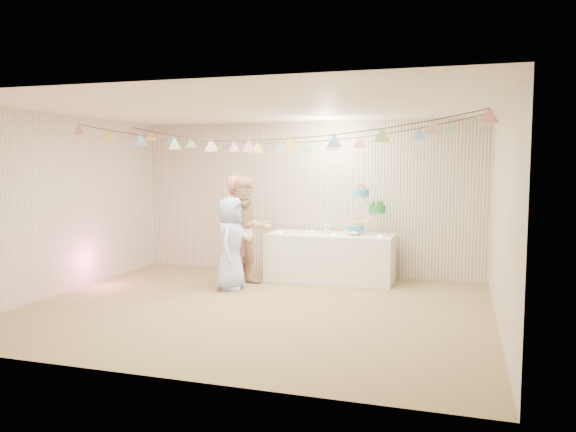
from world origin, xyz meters
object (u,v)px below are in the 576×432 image
(table, at_px, (330,257))
(person_adult_b, at_px, (247,231))
(cake_stand, at_px, (365,212))
(person_adult_a, at_px, (239,230))
(person_child, at_px, (230,243))

(table, relative_size, person_adult_b, 1.20)
(cake_stand, xyz_separation_m, person_adult_a, (-1.86, -0.73, -0.27))
(person_adult_a, bearing_deg, person_adult_b, -90.19)
(person_adult_a, distance_m, person_adult_b, 0.15)
(table, xyz_separation_m, person_adult_b, (-1.16, -0.72, 0.46))
(person_adult_b, bearing_deg, table, -13.39)
(cake_stand, height_order, person_adult_a, person_adult_a)
(cake_stand, bearing_deg, table, -174.81)
(table, bearing_deg, person_adult_a, -152.69)
(cake_stand, relative_size, person_adult_a, 0.44)
(table, height_order, person_child, person_child)
(person_adult_b, bearing_deg, person_child, -154.90)
(person_child, bearing_deg, cake_stand, -65.12)
(cake_stand, relative_size, person_child, 0.54)
(table, relative_size, person_child, 1.45)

